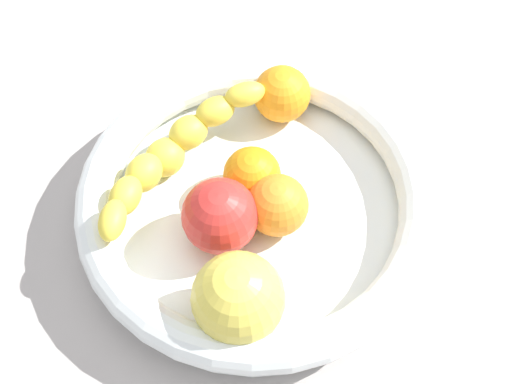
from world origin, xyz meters
TOP-DOWN VIEW (x-y plane):
  - kitchen_counter at (0.00, 0.00)cm, footprint 120.00×120.00cm
  - fruit_bowl at (0.00, 0.00)cm, footprint 32.54×32.54cm
  - banana_draped_left at (-8.54, 2.30)cm, footprint 11.66×19.87cm
  - orange_front at (-0.02, 11.69)cm, footprint 5.59×5.59cm
  - orange_mid_left at (-0.78, 1.89)cm, footprint 5.29×5.29cm
  - orange_mid_right at (2.09, -0.81)cm, footprint 5.60×5.60cm
  - apple_yellow at (0.89, -10.68)cm, footprint 7.67×7.67cm
  - tomato_red at (-2.45, -3.30)cm, footprint 6.74×6.74cm

SIDE VIEW (x-z plane):
  - kitchen_counter at x=0.00cm, z-range 0.00..3.00cm
  - fruit_bowl at x=0.00cm, z-range 3.10..8.78cm
  - orange_mid_left at x=-0.78cm, z-range 5.23..10.53cm
  - orange_front at x=-0.02cm, z-range 5.23..10.82cm
  - orange_mid_right at x=2.09cm, z-range 5.23..10.83cm
  - banana_draped_left at x=-8.54cm, z-range 5.46..11.17cm
  - tomato_red at x=-2.45cm, z-range 5.23..11.97cm
  - apple_yellow at x=0.89cm, z-range 5.23..12.91cm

